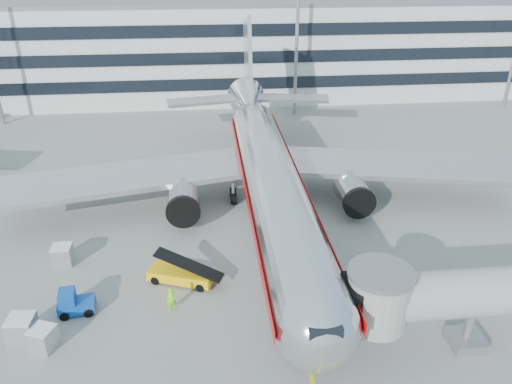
{
  "coord_description": "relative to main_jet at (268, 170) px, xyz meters",
  "views": [
    {
      "loc": [
        -5.65,
        -31.16,
        23.34
      ],
      "look_at": [
        -1.55,
        7.68,
        4.0
      ],
      "focal_mm": 35.0,
      "sensor_mm": 36.0,
      "label": 1
    }
  ],
  "objects": [
    {
      "name": "jet_bridge",
      "position": [
        12.18,
        -19.72,
        -0.36
      ],
      "size": [
        17.8,
        4.5,
        7.0
      ],
      "color": "silver",
      "rests_on": "ground"
    },
    {
      "name": "cargo_container_right",
      "position": [
        -17.71,
        -7.46,
        -3.42
      ],
      "size": [
        1.56,
        1.56,
        1.63
      ],
      "color": "#B1B3B8",
      "rests_on": "ground"
    },
    {
      "name": "belt_loader",
      "position": [
        -8.05,
        -10.93,
        -3.52
      ],
      "size": [
        5.36,
        3.45,
        2.52
      ],
      "color": "yellow",
      "rests_on": "ground"
    },
    {
      "name": "terminal",
      "position": [
        0.0,
        46.23,
        3.57
      ],
      "size": [
        150.0,
        24.25,
        15.6
      ],
      "color": "silver",
      "rests_on": "ground"
    },
    {
      "name": "ground",
      "position": [
        0.0,
        -11.72,
        -4.23
      ],
      "size": [
        180.0,
        180.0,
        0.0
      ],
      "primitive_type": "plane",
      "color": "gray",
      "rests_on": "ground"
    },
    {
      "name": "main_jet",
      "position": [
        0.0,
        0.0,
        0.0
      ],
      "size": [
        50.95,
        48.7,
        16.06
      ],
      "color": "silver",
      "rests_on": "ground"
    },
    {
      "name": "cargo_container_left",
      "position": [
        -18.2,
        -16.25,
        -3.34
      ],
      "size": [
        1.76,
        1.76,
        1.77
      ],
      "color": "#B1B3B8",
      "rests_on": "ground"
    },
    {
      "name": "baggage_tug",
      "position": [
        -15.45,
        -13.8,
        -3.42
      ],
      "size": [
        2.67,
        1.88,
        1.88
      ],
      "color": "#0E45A1",
      "rests_on": "ground"
    },
    {
      "name": "ramp_worker",
      "position": [
        -8.61,
        -14.26,
        -3.31
      ],
      "size": [
        0.77,
        0.6,
        1.84
      ],
      "primitive_type": "imported",
      "rotation": [
        0.0,
        0.0,
        0.27
      ],
      "color": "#8BFF1A",
      "rests_on": "ground"
    },
    {
      "name": "lead_in_line",
      "position": [
        0.0,
        -1.72,
        -4.23
      ],
      "size": [
        0.25,
        70.0,
        0.01
      ],
      "primitive_type": "cube",
      "color": "yellow",
      "rests_on": "ground"
    },
    {
      "name": "light_mast_centre",
      "position": [
        8.0,
        30.28,
        10.64
      ],
      "size": [
        2.4,
        1.2,
        25.45
      ],
      "color": "gray",
      "rests_on": "ground"
    },
    {
      "name": "cargo_container_front",
      "position": [
        -16.67,
        -17.13,
        -3.46
      ],
      "size": [
        1.88,
        1.88,
        1.54
      ],
      "color": "#B1B3B8",
      "rests_on": "ground"
    }
  ]
}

